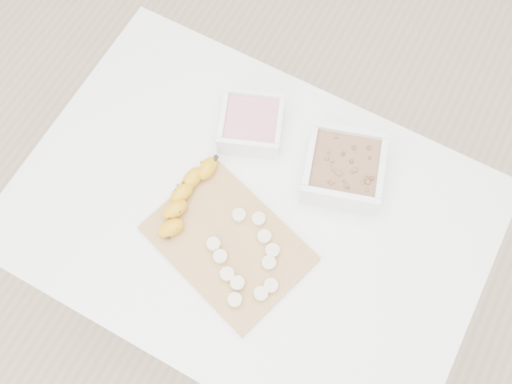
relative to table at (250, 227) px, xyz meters
The scene contains 7 objects.
ground 0.65m from the table, ahead, with size 3.50×3.50×0.00m, color #C6AD89.
table is the anchor object (origin of this frame).
bowl_yogurt 0.24m from the table, 117.33° to the left, with size 0.18×0.18×0.06m.
bowl_granola 0.26m from the table, 52.12° to the left, with size 0.21×0.21×0.08m.
cutting_board 0.13m from the table, 94.44° to the right, with size 0.32×0.23×0.01m, color #BA8549.
banana 0.19m from the table, 161.48° to the right, with size 0.05×0.20×0.03m, color orange, non-canonical shape.
banana_slices 0.16m from the table, 63.39° to the right, with size 0.17×0.20×0.02m.
Camera 1 is at (0.20, -0.34, 1.91)m, focal length 40.00 mm.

